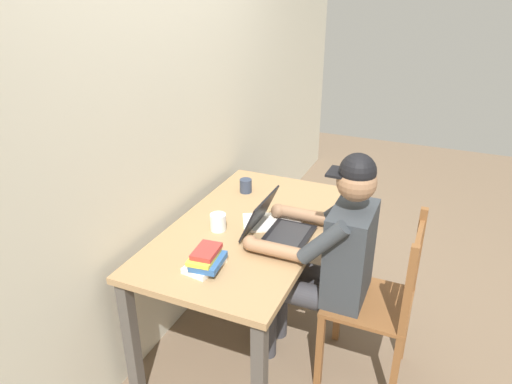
% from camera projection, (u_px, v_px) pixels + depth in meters
% --- Properties ---
extents(ground_plane, '(8.00, 8.00, 0.00)m').
position_uv_depth(ground_plane, '(250.00, 329.00, 2.92)').
color(ground_plane, brown).
extents(back_wall, '(6.00, 0.04, 2.60)m').
position_uv_depth(back_wall, '(168.00, 117.00, 2.55)').
color(back_wall, beige).
rests_on(back_wall, ground).
extents(desk, '(1.43, 0.80, 0.74)m').
position_uv_depth(desk, '(249.00, 240.00, 2.65)').
color(desk, '#9E7A51').
rests_on(desk, ground).
extents(seated_person, '(0.50, 0.60, 1.26)m').
position_uv_depth(seated_person, '(329.00, 254.00, 2.41)').
color(seated_person, '#33383D').
rests_on(seated_person, ground).
extents(wooden_chair, '(0.42, 0.42, 0.96)m').
position_uv_depth(wooden_chair, '(379.00, 303.00, 2.41)').
color(wooden_chair, brown).
rests_on(wooden_chair, ground).
extents(laptop, '(0.33, 0.32, 0.22)m').
position_uv_depth(laptop, '(276.00, 227.00, 2.49)').
color(laptop, black).
rests_on(laptop, desk).
extents(computer_mouse, '(0.06, 0.10, 0.03)m').
position_uv_depth(computer_mouse, '(306.00, 213.00, 2.71)').
color(computer_mouse, black).
rests_on(computer_mouse, desk).
extents(coffee_mug_white, '(0.12, 0.09, 0.09)m').
position_uv_depth(coffee_mug_white, '(218.00, 222.00, 2.55)').
color(coffee_mug_white, white).
rests_on(coffee_mug_white, desk).
extents(coffee_mug_dark, '(0.11, 0.08, 0.09)m').
position_uv_depth(coffee_mug_dark, '(246.00, 186.00, 2.99)').
color(coffee_mug_dark, '#2D384C').
rests_on(coffee_mug_dark, desk).
extents(book_stack_main, '(0.21, 0.17, 0.10)m').
position_uv_depth(book_stack_main, '(206.00, 260.00, 2.21)').
color(book_stack_main, white).
rests_on(book_stack_main, desk).
extents(paper_pile_near_laptop, '(0.22, 0.18, 0.01)m').
position_uv_depth(paper_pile_near_laptop, '(287.00, 221.00, 2.65)').
color(paper_pile_near_laptop, white).
rests_on(paper_pile_near_laptop, desk).
extents(paper_pile_back_corner, '(0.26, 0.25, 0.01)m').
position_uv_depth(paper_pile_back_corner, '(259.00, 222.00, 2.63)').
color(paper_pile_back_corner, white).
rests_on(paper_pile_back_corner, desk).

